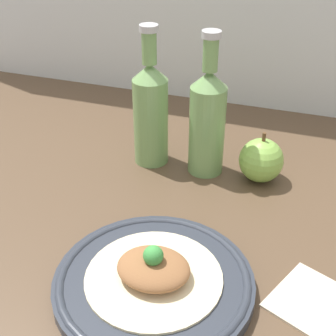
% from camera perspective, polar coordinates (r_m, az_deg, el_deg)
% --- Properties ---
extents(ground_plane, '(1.80, 1.10, 0.04)m').
position_cam_1_polar(ground_plane, '(0.80, 1.35, -8.28)').
color(ground_plane, brown).
extents(plate, '(0.28, 0.28, 0.02)m').
position_cam_1_polar(plate, '(0.68, -1.74, -13.71)').
color(plate, '#2D333D').
rests_on(plate, ground_plane).
extents(plated_food, '(0.19, 0.19, 0.06)m').
position_cam_1_polar(plated_food, '(0.66, -1.77, -12.41)').
color(plated_food, beige).
rests_on(plated_food, plate).
extents(cider_bottle_left, '(0.07, 0.07, 0.28)m').
position_cam_1_polar(cider_bottle_left, '(0.92, -2.13, 6.97)').
color(cider_bottle_left, '#729E5B').
rests_on(cider_bottle_left, ground_plane).
extents(cider_bottle_right, '(0.07, 0.07, 0.28)m').
position_cam_1_polar(cider_bottle_right, '(0.88, 4.82, 5.92)').
color(cider_bottle_right, '#729E5B').
rests_on(cider_bottle_right, ground_plane).
extents(apple, '(0.08, 0.08, 0.10)m').
position_cam_1_polar(apple, '(0.90, 11.28, 0.94)').
color(apple, '#84B74C').
rests_on(apple, ground_plane).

